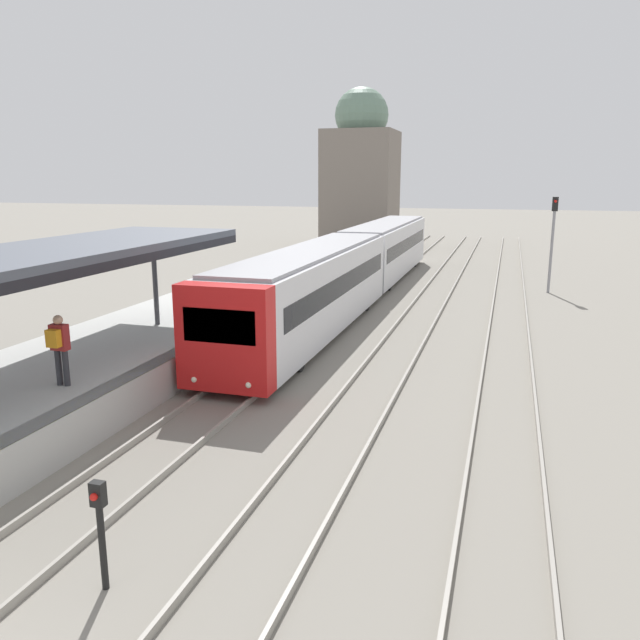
# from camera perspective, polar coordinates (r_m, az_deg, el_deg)

# --- Properties ---
(person_on_platform) EXTENTS (0.40, 0.40, 1.66)m
(person_on_platform) POSITION_cam_1_polar(r_m,az_deg,el_deg) (15.39, -22.75, -2.08)
(person_on_platform) COLOR #2D2D33
(person_on_platform) RESTS_ON station_platform
(train_near) EXTENTS (2.59, 29.66, 3.19)m
(train_near) POSITION_cam_1_polar(r_m,az_deg,el_deg) (29.90, 3.32, 5.21)
(train_near) COLOR red
(train_near) RESTS_ON ground_plane
(signal_post_near) EXTENTS (0.20, 0.21, 1.66)m
(signal_post_near) POSITION_cam_1_polar(r_m,az_deg,el_deg) (9.63, -19.46, -17.10)
(signal_post_near) COLOR black
(signal_post_near) RESTS_ON ground_plane
(signal_mast_far) EXTENTS (0.28, 0.29, 4.82)m
(signal_mast_far) POSITION_cam_1_polar(r_m,az_deg,el_deg) (33.64, 20.51, 7.47)
(signal_mast_far) COLOR gray
(signal_mast_far) RESTS_ON ground_plane
(distant_domed_building) EXTENTS (5.71, 5.71, 12.97)m
(distant_domed_building) POSITION_cam_1_polar(r_m,az_deg,el_deg) (53.53, 3.76, 13.18)
(distant_domed_building) COLOR slate
(distant_domed_building) RESTS_ON ground_plane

